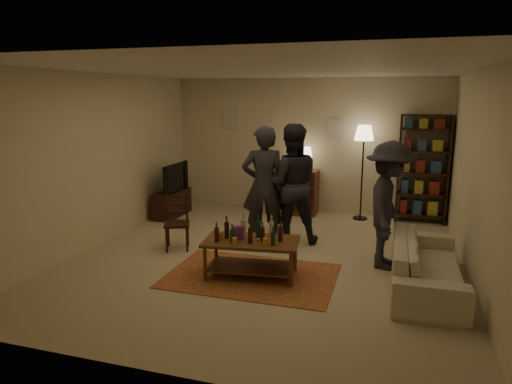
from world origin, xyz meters
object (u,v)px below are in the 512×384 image
at_px(sofa, 427,264).
at_px(bookshelf, 423,168).
at_px(person_left, 264,186).
at_px(person_right, 291,184).
at_px(dining_chair, 177,220).
at_px(tv_stand, 172,197).
at_px(floor_lamp, 364,140).
at_px(person_by_sofa, 389,205).
at_px(dresser, 293,190).
at_px(coffee_table, 251,245).

bearing_deg(sofa, bookshelf, -0.82).
distance_m(bookshelf, person_left, 3.25).
height_order(person_left, person_right, person_right).
relative_size(dining_chair, person_right, 0.45).
bearing_deg(dining_chair, tv_stand, 96.42).
xyz_separation_m(floor_lamp, person_left, (-1.38, -1.98, -0.59)).
distance_m(person_left, person_by_sofa, 1.98).
relative_size(dresser, floor_lamp, 0.75).
xyz_separation_m(dining_chair, person_right, (1.62, 0.84, 0.51)).
distance_m(tv_stand, sofa, 5.14).
bearing_deg(bookshelf, person_left, -139.41).
xyz_separation_m(dresser, person_right, (0.36, -1.83, 0.49)).
bearing_deg(person_by_sofa, floor_lamp, 16.69).
bearing_deg(person_by_sofa, person_left, 80.21).
distance_m(coffee_table, dining_chair, 1.63).
xyz_separation_m(coffee_table, floor_lamp, (1.16, 3.36, 1.11)).
relative_size(tv_stand, person_left, 0.56).
bearing_deg(dining_chair, person_right, 4.03).
height_order(coffee_table, bookshelf, bookshelf).
height_order(dresser, floor_lamp, floor_lamp).
bearing_deg(person_left, person_right, -171.63).
distance_m(dining_chair, sofa, 3.67).
bearing_deg(bookshelf, person_by_sofa, -101.87).
bearing_deg(coffee_table, floor_lamp, 70.94).
bearing_deg(sofa, dresser, 37.54).
distance_m(tv_stand, floor_lamp, 3.88).
bearing_deg(person_by_sofa, tv_stand, 73.08).
xyz_separation_m(floor_lamp, person_right, (-0.99, -1.76, -0.58)).
relative_size(dining_chair, bookshelf, 0.43).
bearing_deg(dresser, person_by_sofa, -53.21).
xyz_separation_m(tv_stand, bookshelf, (4.69, 0.98, 0.65)).
distance_m(dresser, person_right, 1.93).
bearing_deg(coffee_table, sofa, 7.95).
relative_size(coffee_table, floor_lamp, 0.72).
bearing_deg(sofa, person_right, 57.60).
xyz_separation_m(dining_chair, sofa, (3.64, -0.45, -0.15)).
bearing_deg(person_left, floor_lamp, -145.71).
distance_m(tv_stand, person_left, 2.56).
relative_size(sofa, person_right, 1.08).
bearing_deg(bookshelf, floor_lamp, -173.16).
distance_m(sofa, person_by_sofa, 0.96).
height_order(coffee_table, tv_stand, tv_stand).
xyz_separation_m(dining_chair, tv_stand, (-1.00, 1.75, -0.07)).
height_order(dining_chair, sofa, dining_chair).
height_order(dresser, sofa, dresser).
xyz_separation_m(tv_stand, person_left, (2.23, -1.13, 0.57)).
bearing_deg(person_left, tv_stand, -47.79).
relative_size(floor_lamp, person_right, 0.94).
height_order(sofa, person_right, person_right).
xyz_separation_m(dresser, person_left, (-0.03, -2.05, 0.48)).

